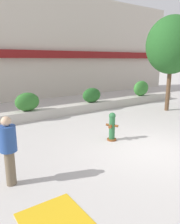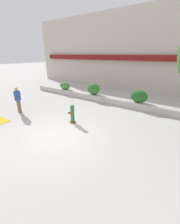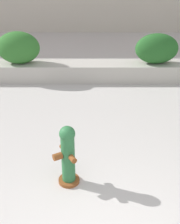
{
  "view_description": "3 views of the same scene",
  "coord_description": "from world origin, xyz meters",
  "views": [
    {
      "loc": [
        -5.61,
        -4.43,
        3.0
      ],
      "look_at": [
        -0.63,
        2.72,
        0.89
      ],
      "focal_mm": 35.0,
      "sensor_mm": 36.0,
      "label": 1
    },
    {
      "loc": [
        4.98,
        -4.26,
        3.7
      ],
      "look_at": [
        0.3,
        2.18,
        0.62
      ],
      "focal_mm": 24.0,
      "sensor_mm": 36.0,
      "label": 2
    },
    {
      "loc": [
        -0.1,
        -2.53,
        3.54
      ],
      "look_at": [
        -0.13,
        2.9,
        0.59
      ],
      "focal_mm": 50.0,
      "sensor_mm": 36.0,
      "label": 3
    }
  ],
  "objects": [
    {
      "name": "ground_plane",
      "position": [
        0.0,
        0.0,
        0.0
      ],
      "size": [
        120.0,
        120.0,
        0.0
      ],
      "primitive_type": "plane",
      "color": "#BCB7B2"
    },
    {
      "name": "building_facade",
      "position": [
        0.0,
        11.98,
        3.99
      ],
      "size": [
        30.0,
        1.36,
        8.0
      ],
      "color": "beige",
      "rests_on": "ground"
    },
    {
      "name": "planter_wall_low",
      "position": [
        0.0,
        6.0,
        0.25
      ],
      "size": [
        18.0,
        0.7,
        0.5
      ],
      "primitive_type": "cube",
      "color": "#B7B2A8",
      "rests_on": "ground"
    },
    {
      "name": "hedge_bush_0",
      "position": [
        -5.5,
        6.0,
        0.85
      ],
      "size": [
        1.23,
        0.62,
        0.7
      ],
      "primitive_type": "ellipsoid",
      "color": "#427538",
      "rests_on": "planter_wall_low"
    },
    {
      "name": "hedge_bush_1",
      "position": [
        -2.12,
        6.0,
        0.96
      ],
      "size": [
        1.21,
        0.69,
        0.92
      ],
      "primitive_type": "ellipsoid",
      "color": "#2D6B28",
      "rests_on": "planter_wall_low"
    },
    {
      "name": "hedge_bush_2",
      "position": [
        1.77,
        6.0,
        0.93
      ],
      "size": [
        1.21,
        0.62,
        0.86
      ],
      "primitive_type": "ellipsoid",
      "color": "#235B23",
      "rests_on": "planter_wall_low"
    },
    {
      "name": "fire_hydrant",
      "position": [
        -0.46,
        1.52,
        0.55
      ],
      "size": [
        0.49,
        0.48,
        1.08
      ],
      "color": "brown",
      "rests_on": "ground"
    },
    {
      "name": "pedestrian",
      "position": [
        -4.44,
        0.62,
        0.99
      ],
      "size": [
        0.46,
        0.46,
        1.73
      ],
      "color": "brown",
      "rests_on": "ground"
    }
  ]
}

